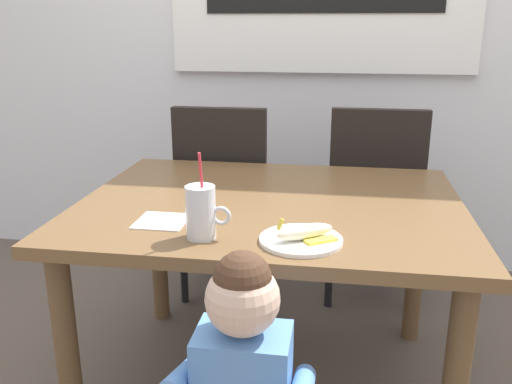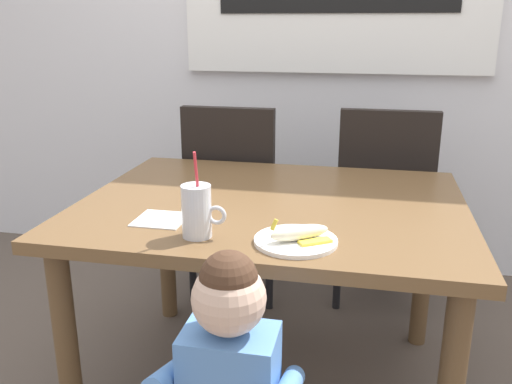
% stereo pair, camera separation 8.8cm
% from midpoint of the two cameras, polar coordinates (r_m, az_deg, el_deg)
% --- Properties ---
extents(dining_table, '(1.28, 1.01, 0.73)m').
position_cam_midpoint_polar(dining_table, '(1.88, 3.03, -3.74)').
color(dining_table, brown).
rests_on(dining_table, ground).
extents(dining_chair_left, '(0.44, 0.44, 0.96)m').
position_cam_midpoint_polar(dining_chair_left, '(2.60, -1.24, 0.05)').
color(dining_chair_left, black).
rests_on(dining_chair_left, ground).
extents(dining_chair_right, '(0.44, 0.45, 0.96)m').
position_cam_midpoint_polar(dining_chair_right, '(2.61, 14.15, -0.46)').
color(dining_chair_right, black).
rests_on(dining_chair_right, ground).
extents(toddler_standing, '(0.33, 0.24, 0.84)m').
position_cam_midpoint_polar(toddler_standing, '(1.34, -0.75, -18.61)').
color(toddler_standing, '#3F4760').
rests_on(toddler_standing, ground).
extents(milk_cup, '(0.13, 0.08, 0.25)m').
position_cam_midpoint_polar(milk_cup, '(1.53, -4.52, -2.32)').
color(milk_cup, silver).
rests_on(milk_cup, dining_table).
extents(snack_plate, '(0.23, 0.23, 0.01)m').
position_cam_midpoint_polar(snack_plate, '(1.51, 5.85, -5.11)').
color(snack_plate, white).
rests_on(snack_plate, dining_table).
extents(peeled_banana, '(0.17, 0.14, 0.07)m').
position_cam_midpoint_polar(peeled_banana, '(1.49, 6.35, -4.30)').
color(peeled_banana, '#F4EAC6').
rests_on(peeled_banana, snack_plate).
extents(paper_napkin, '(0.15, 0.15, 0.00)m').
position_cam_midpoint_polar(paper_napkin, '(1.69, -8.43, -2.86)').
color(paper_napkin, white).
rests_on(paper_napkin, dining_table).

